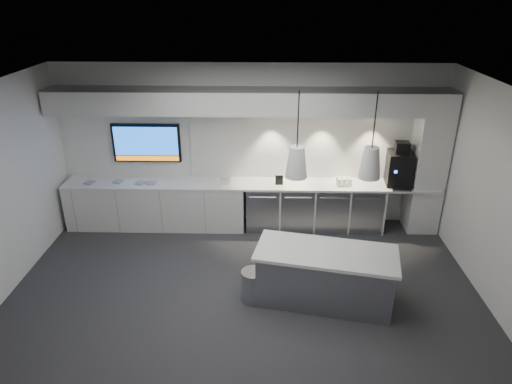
{
  "coord_description": "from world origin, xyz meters",
  "views": [
    {
      "loc": [
        0.31,
        -5.49,
        4.19
      ],
      "look_at": [
        0.15,
        1.1,
        1.2
      ],
      "focal_mm": 32.0,
      "sensor_mm": 36.0,
      "label": 1
    }
  ],
  "objects_px": {
    "bin": "(253,286)",
    "coffee_machine": "(400,167)",
    "wall_tv": "(146,143)",
    "island": "(325,276)"
  },
  "relations": [
    {
      "from": "bin",
      "to": "island",
      "type": "bearing_deg",
      "value": 0.65
    },
    {
      "from": "wall_tv",
      "to": "bin",
      "type": "bearing_deg",
      "value": -50.98
    },
    {
      "from": "bin",
      "to": "coffee_machine",
      "type": "xyz_separation_m",
      "value": [
        2.56,
        2.27,
        0.98
      ]
    },
    {
      "from": "wall_tv",
      "to": "coffee_machine",
      "type": "distance_m",
      "value": 4.62
    },
    {
      "from": "island",
      "to": "bin",
      "type": "height_order",
      "value": "island"
    },
    {
      "from": "island",
      "to": "bin",
      "type": "distance_m",
      "value": 1.04
    },
    {
      "from": "wall_tv",
      "to": "island",
      "type": "distance_m",
      "value": 4.11
    },
    {
      "from": "island",
      "to": "coffee_machine",
      "type": "distance_m",
      "value": 2.85
    },
    {
      "from": "bin",
      "to": "coffee_machine",
      "type": "height_order",
      "value": "coffee_machine"
    },
    {
      "from": "coffee_machine",
      "to": "bin",
      "type": "bearing_deg",
      "value": -132.69
    }
  ]
}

